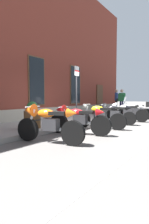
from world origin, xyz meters
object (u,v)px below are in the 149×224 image
at_px(motorcycle_white_sport, 125,111).
at_px(motorcycle_yellow_naked, 99,117).
at_px(motorcycle_silver_touring, 137,110).
at_px(parking_sign, 77,85).
at_px(barrel_planter, 32,117).
at_px(pedestrian_blue_top, 116,99).
at_px(motorcycle_red_sport, 77,118).
at_px(motorcycle_orange_sport, 47,122).
at_px(motorcycle_black_sport, 113,113).
at_px(pedestrian_striped_shirt, 122,100).

bearing_deg(motorcycle_white_sport, motorcycle_yellow_naked, 179.50).
xyz_separation_m(motorcycle_yellow_naked, motorcycle_silver_touring, (4.73, -0.15, 0.06)).
bearing_deg(parking_sign, barrel_planter, 179.86).
height_order(motorcycle_white_sport, barrel_planter, barrel_planter).
relative_size(pedestrian_blue_top, parking_sign, 0.67).
bearing_deg(motorcycle_silver_touring, motorcycle_red_sport, 177.95).
relative_size(motorcycle_yellow_naked, parking_sign, 0.83).
bearing_deg(motorcycle_silver_touring, motorcycle_orange_sport, 178.54).
distance_m(motorcycle_yellow_naked, parking_sign, 2.34).
bearing_deg(parking_sign, motorcycle_white_sport, -38.89).
bearing_deg(motorcycle_black_sport, motorcycle_red_sport, 179.77).
distance_m(motorcycle_orange_sport, motorcycle_red_sport, 1.61).
xyz_separation_m(motorcycle_white_sport, barrel_planter, (-5.11, 1.69, 0.01)).
relative_size(motorcycle_black_sport, pedestrian_striped_shirt, 1.18).
distance_m(motorcycle_silver_touring, pedestrian_striped_shirt, 3.05).
distance_m(motorcycle_white_sport, pedestrian_blue_top, 5.49).
distance_m(motorcycle_orange_sport, pedestrian_striped_shirt, 10.50).
height_order(pedestrian_blue_top, barrel_planter, pedestrian_blue_top).
bearing_deg(motorcycle_black_sport, barrel_planter, 156.23).
distance_m(motorcycle_orange_sport, parking_sign, 4.65).
xyz_separation_m(motorcycle_yellow_naked, motorcycle_white_sport, (3.06, -0.03, 0.06)).
bearing_deg(motorcycle_white_sport, pedestrian_striped_shirt, 21.72).
distance_m(motorcycle_orange_sport, barrel_planter, 1.98).
height_order(motorcycle_orange_sport, parking_sign, parking_sign).
distance_m(motorcycle_yellow_naked, motorcycle_black_sport, 1.58).
distance_m(motorcycle_black_sport, parking_sign, 2.12).
xyz_separation_m(motorcycle_silver_touring, pedestrian_striped_shirt, (2.43, 1.76, 0.57)).
height_order(motorcycle_yellow_naked, barrel_planter, barrel_planter).
bearing_deg(motorcycle_red_sport, pedestrian_blue_top, 13.22).
bearing_deg(pedestrian_striped_shirt, motorcycle_silver_touring, -144.13).
height_order(motorcycle_black_sport, pedestrian_blue_top, pedestrian_blue_top).
xyz_separation_m(motorcycle_white_sport, motorcycle_silver_touring, (1.67, -0.12, -0.01)).
bearing_deg(motorcycle_red_sport, motorcycle_silver_touring, -2.05).
distance_m(motorcycle_yellow_naked, barrel_planter, 2.64).
relative_size(motorcycle_yellow_naked, pedestrian_striped_shirt, 1.27).
bearing_deg(motorcycle_orange_sport, motorcycle_yellow_naked, -0.94).
bearing_deg(pedestrian_blue_top, motorcycle_black_sport, -160.54).
bearing_deg(parking_sign, pedestrian_striped_shirt, -0.43).
height_order(motorcycle_yellow_naked, motorcycle_black_sport, motorcycle_black_sport).
bearing_deg(motorcycle_yellow_naked, parking_sign, 59.42).
bearing_deg(motorcycle_orange_sport, parking_sign, 20.94).
distance_m(motorcycle_orange_sport, motorcycle_white_sport, 6.27).
bearing_deg(motorcycle_black_sport, parking_sign, 110.59).
bearing_deg(motorcycle_black_sport, motorcycle_orange_sport, -179.86).
relative_size(motorcycle_yellow_naked, barrel_planter, 2.28).
bearing_deg(motorcycle_orange_sport, motorcycle_silver_touring, -1.46).
distance_m(motorcycle_black_sport, barrel_planter, 3.96).
relative_size(motorcycle_orange_sport, motorcycle_silver_touring, 1.06).
distance_m(motorcycle_orange_sport, pedestrian_blue_top, 11.44).
distance_m(motorcycle_orange_sport, motorcycle_silver_touring, 7.95).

